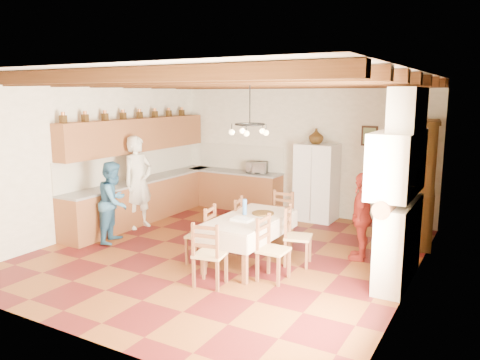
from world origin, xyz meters
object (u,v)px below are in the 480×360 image
Objects in this scene: chair_end_near at (210,253)px; chair_right_near at (274,249)px; chair_left_near at (201,234)px; microwave at (257,167)px; person_woman_blue at (114,202)px; person_woman_red at (362,216)px; person_man at (138,182)px; hutch at (420,183)px; chair_left_far at (229,224)px; chair_right_far at (298,236)px; refrigerator at (317,182)px; chair_end_far at (280,218)px; dining_table at (249,222)px.

chair_right_near is at bearing -149.07° from chair_end_near.
microwave is at bearing -176.10° from chair_left_near.
person_woman_blue reaches higher than person_woman_red.
chair_end_near is 2.01× the size of microwave.
chair_right_near is at bearing -98.74° from person_man.
hutch is 3.76m from microwave.
chair_right_near is 2.01× the size of microwave.
person_woman_blue is (-2.02, 0.14, 0.27)m from chair_left_near.
person_woman_red is (0.87, 1.53, 0.25)m from chair_right_near.
chair_left_far is at bearing 163.83° from chair_left_near.
chair_right_far is 1.00× the size of chair_end_near.
refrigerator reaches higher than person_woman_blue.
refrigerator is 3.48× the size of microwave.
chair_left_far is 2.98m from microwave.
refrigerator is at bearing -41.92° from person_man.
hutch is 2.35× the size of chair_right_far.
chair_left_far and chair_end_near have the same top height.
hutch is at bearing 125.61° from chair_left_near.
person_woman_blue reaches higher than chair_end_near.
chair_end_far is 2.57m from microwave.
person_man is at bearing 166.38° from dining_table.
chair_end_near is 2.67m from person_woman_red.
person_woman_red is at bearing -52.40° from refrigerator.
person_woman_blue is (-2.72, -0.22, 0.07)m from dining_table.
dining_table is 1.09m from chair_end_near.
person_man is at bearing -140.74° from refrigerator.
person_man reaches higher than chair_right_far.
chair_left_near is (-2.88, -2.86, -0.65)m from hutch.
microwave is at bearing -21.40° from person_man.
chair_end_far is at bearing -156.39° from hutch.
refrigerator is 1.14× the size of person_woman_red.
chair_right_near is 1.00× the size of chair_end_near.
microwave reaches higher than chair_end_near.
chair_end_far is at bearing -89.13° from refrigerator.
chair_right_far and chair_end_near have the same top height.
chair_left_near is at bearing -106.33° from person_man.
chair_right_far is 3.48m from person_woman_blue.
chair_right_far is 3.65m from microwave.
hutch is at bearing -61.79° from person_man.
person_man reaches higher than chair_left_far.
chair_end_far is (-0.00, 1.16, -0.21)m from dining_table.
refrigerator is 0.74× the size of hutch.
person_woman_blue is 1.03× the size of person_woman_red.
person_woman_blue is at bearing 86.48° from chair_right_far.
person_man is 3.96× the size of microwave.
chair_right_far is at bearing 24.58° from dining_table.
chair_right_near is at bearing -79.05° from refrigerator.
chair_left_near is 1.00× the size of chair_left_far.
person_man reaches higher than person_woman_red.
refrigerator is 3.54m from chair_left_near.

